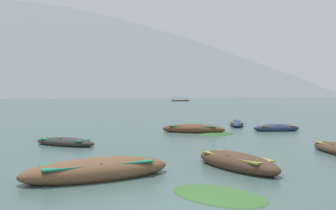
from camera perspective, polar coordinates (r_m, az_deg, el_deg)
name	(u,v)px	position (r m, az deg, el deg)	size (l,w,h in m)	color
ground_plane	(170,97)	(1506.22, 0.37, 1.33)	(6000.00, 6000.00, 0.00)	#425B56
mountain_1	(54,38)	(1785.63, -19.32, 10.98)	(2633.04, 2633.04, 602.84)	slate
mountain_2	(217,69)	(1786.95, 8.55, 6.31)	(1184.88, 1184.88, 310.50)	#4C5B56
rowboat_1	(193,129)	(22.35, 4.41, -4.21)	(4.51, 2.30, 0.72)	brown
rowboat_2	(277,128)	(24.51, 18.40, -3.85)	(3.49, 1.58, 0.62)	navy
rowboat_4	(237,124)	(27.84, 11.89, -3.19)	(1.80, 4.24, 0.60)	navy
rowboat_5	(65,142)	(17.20, -17.51, -6.20)	(3.60, 2.29, 0.48)	#2D2826
rowboat_7	(236,162)	(11.44, 11.82, -9.72)	(2.95, 3.61, 0.67)	#4C3323
rowboat_9	(98,170)	(10.14, -12.15, -11.03)	(4.61, 3.17, 0.75)	brown
ferry_0	(180,100)	(183.15, 2.13, 0.80)	(9.94, 6.23, 2.54)	brown
weed_patch_0	(218,195)	(8.39, 8.72, -15.31)	(1.61, 2.49, 0.14)	#38662D
weed_patch_1	(217,134)	(21.41, 8.48, -5.07)	(1.75, 2.72, 0.14)	#2D5628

